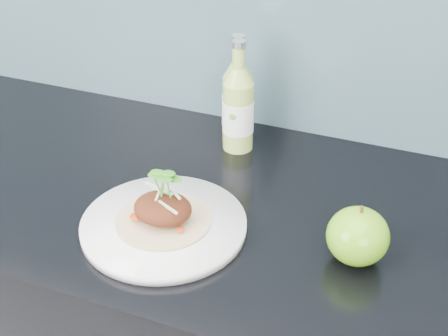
% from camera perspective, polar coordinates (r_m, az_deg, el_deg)
% --- Properties ---
extents(dinner_plate, '(0.35, 0.35, 0.02)m').
position_cam_1_polar(dinner_plate, '(1.01, -5.52, -5.23)').
color(dinner_plate, white).
rests_on(dinner_plate, kitchen_counter).
extents(pork_taco, '(0.15, 0.15, 0.10)m').
position_cam_1_polar(pork_taco, '(0.99, -5.63, -3.55)').
color(pork_taco, tan).
rests_on(pork_taco, dinner_plate).
extents(green_apple, '(0.11, 0.11, 0.10)m').
position_cam_1_polar(green_apple, '(0.94, 12.13, -6.11)').
color(green_apple, '#5D900F').
rests_on(green_apple, kitchen_counter).
extents(cider_bottle_left, '(0.06, 0.06, 0.22)m').
position_cam_1_polar(cider_bottle_left, '(1.21, 1.24, 5.97)').
color(cider_bottle_left, '#7DAA47').
rests_on(cider_bottle_left, kitchen_counter).
extents(cider_bottle_right, '(0.06, 0.06, 0.22)m').
position_cam_1_polar(cider_bottle_right, '(1.18, 1.31, 5.41)').
color(cider_bottle_right, '#A2C150').
rests_on(cider_bottle_right, kitchen_counter).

